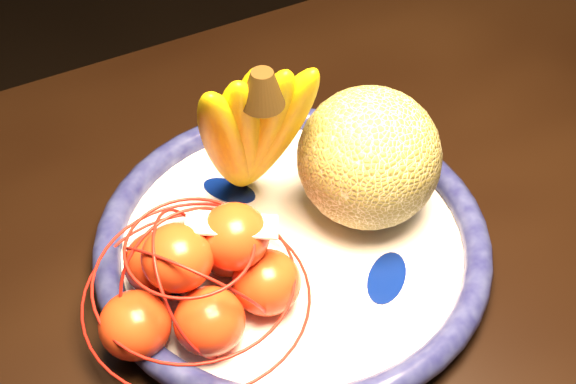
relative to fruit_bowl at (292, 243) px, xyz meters
name	(u,v)px	position (x,y,z in m)	size (l,w,h in m)	color
fruit_bowl	(292,243)	(0.00, 0.00, 0.00)	(0.35, 0.35, 0.03)	white
cantaloupe	(369,158)	(0.08, 0.01, 0.06)	(0.13, 0.13, 0.13)	olive
banana_bunch	(250,128)	(-0.02, 0.05, 0.10)	(0.13, 0.12, 0.20)	yellow
mandarin_bag	(200,277)	(-0.09, -0.03, 0.04)	(0.22, 0.22, 0.12)	#FF4418
price_tag	(232,224)	(-0.06, -0.03, 0.08)	(0.07, 0.03, 0.00)	white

